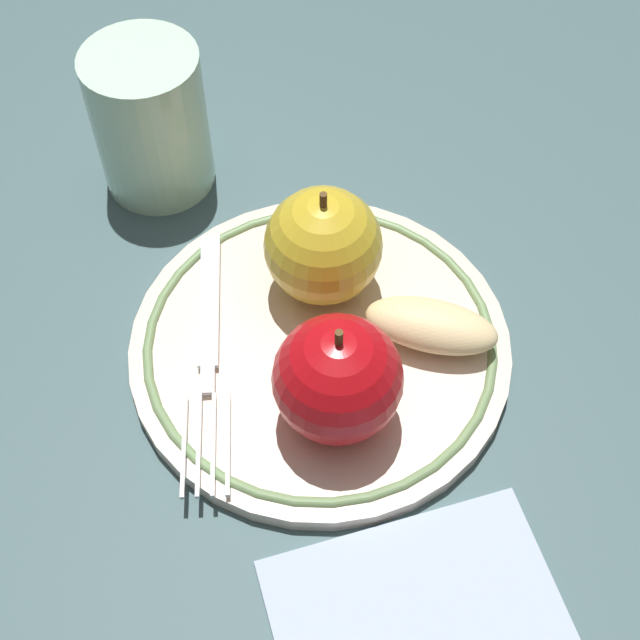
# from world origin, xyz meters

# --- Properties ---
(ground_plane) EXTENTS (2.00, 2.00, 0.00)m
(ground_plane) POSITION_xyz_m (0.00, 0.00, 0.00)
(ground_plane) COLOR #405A5E
(plate) EXTENTS (0.23, 0.23, 0.01)m
(plate) POSITION_xyz_m (0.01, 0.02, 0.01)
(plate) COLOR beige
(plate) RESTS_ON ground_plane
(apple_red_whole) EXTENTS (0.07, 0.07, 0.08)m
(apple_red_whole) POSITION_xyz_m (0.02, 0.07, 0.05)
(apple_red_whole) COLOR #BA0D13
(apple_red_whole) RESTS_ON plate
(apple_second_whole) EXTENTS (0.07, 0.07, 0.08)m
(apple_second_whole) POSITION_xyz_m (0.00, -0.02, 0.05)
(apple_second_whole) COLOR gold
(apple_second_whole) RESTS_ON plate
(apple_slice_front) EXTENTS (0.09, 0.07, 0.03)m
(apple_slice_front) POSITION_xyz_m (-0.05, 0.04, 0.03)
(apple_slice_front) COLOR beige
(apple_slice_front) RESTS_ON plate
(fork) EXTENTS (0.06, 0.18, 0.00)m
(fork) POSITION_xyz_m (0.08, 0.01, 0.02)
(fork) COLOR silver
(fork) RESTS_ON plate
(drinking_glass) EXTENTS (0.08, 0.08, 0.10)m
(drinking_glass) POSITION_xyz_m (0.08, -0.15, 0.05)
(drinking_glass) COLOR silver
(drinking_glass) RESTS_ON ground_plane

